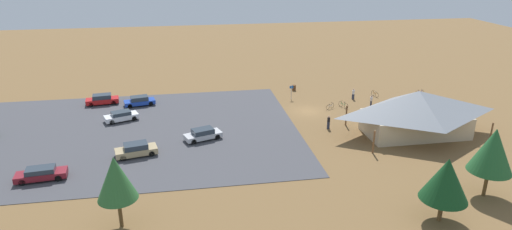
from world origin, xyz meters
TOP-DOWN VIEW (x-y plane):
  - ground at (0.00, 0.00)m, footprint 160.00×160.00m
  - parking_lot_asphalt at (24.39, 3.93)m, footprint 42.41×30.24m
  - bike_pavilion at (-10.66, 10.10)m, footprint 14.91×8.92m
  - trash_bin at (-0.53, -9.91)m, footprint 0.60×0.60m
  - lot_sign at (1.00, -5.68)m, footprint 0.56×0.08m
  - pine_east at (-3.51, 27.58)m, footprint 3.89×3.89m
  - pine_west at (22.66, 24.01)m, footprint 3.21×3.21m
  - pine_far_west at (-9.79, 24.59)m, footprint 3.85×3.85m
  - bicycle_purple_by_bin at (-19.43, -4.39)m, footprint 1.71×0.49m
  - bicycle_red_yard_center at (-15.93, -1.54)m, footprint 1.14×1.31m
  - bicycle_orange_near_sign at (-12.14, -4.72)m, footprint 0.58×1.67m
  - bicycle_white_lone_east at (-3.43, -0.44)m, footprint 1.47×0.96m
  - bicycle_silver_mid_cluster at (-13.69, -1.03)m, footprint 0.48×1.76m
  - bicycle_yellow_near_porch at (-18.50, -1.83)m, footprint 1.66×0.52m
  - bicycle_green_yard_right at (-5.51, -0.70)m, footprint 0.88×1.62m
  - bicycle_teal_trailside at (-14.05, 0.99)m, footprint 1.73×0.48m
  - car_maroon_aisle_side at (31.34, 14.72)m, footprint 4.91×2.21m
  - car_white_mid_lot at (25.47, -0.49)m, footprint 4.62×3.16m
  - car_silver_end_stall at (15.11, 7.50)m, footprint 4.74×3.12m
  - car_tan_by_curb at (22.59, 10.69)m, footprint 4.77×2.78m
  - car_blue_far_end at (23.58, -6.44)m, footprint 4.62×2.67m
  - car_red_front_row at (29.03, -7.93)m, footprint 4.79×2.40m
  - visitor_near_lot at (-9.62, -0.44)m, footprint 0.36×0.39m
  - visitor_at_bikes at (-8.31, -4.04)m, footprint 0.36×0.37m
  - visitor_crossing_yard at (-0.80, 6.64)m, footprint 0.39×0.36m

SIDE VIEW (x-z plane):
  - ground at x=0.00m, z-range 0.00..0.00m
  - parking_lot_asphalt at x=24.39m, z-range 0.00..0.05m
  - bicycle_red_yard_center at x=-15.93m, z-range -0.06..0.79m
  - bicycle_purple_by_bin at x=-19.43m, z-range -0.05..0.78m
  - bicycle_white_lone_east at x=-3.43m, z-range -0.06..0.81m
  - bicycle_yellow_near_porch at x=-18.50m, z-range -0.05..0.80m
  - bicycle_teal_trailside at x=-14.05m, z-range -0.06..0.85m
  - bicycle_silver_mid_cluster at x=-13.69m, z-range -0.04..0.83m
  - bicycle_orange_near_sign at x=-12.14m, z-range -0.07..0.86m
  - bicycle_green_yard_right at x=-5.51m, z-range -0.05..0.85m
  - trash_bin at x=-0.53m, z-range 0.00..0.90m
  - car_maroon_aisle_side at x=31.34m, z-range 0.05..1.36m
  - car_white_mid_lot at x=25.47m, z-range 0.05..1.36m
  - car_silver_end_stall at x=15.11m, z-range 0.04..1.41m
  - car_blue_far_end at x=23.58m, z-range 0.04..1.42m
  - car_tan_by_curb at x=22.59m, z-range 0.04..1.49m
  - car_red_front_row at x=29.03m, z-range 0.04..1.51m
  - visitor_at_bikes at x=-8.31m, z-range 0.04..1.72m
  - visitor_near_lot at x=-9.62m, z-range 0.04..1.76m
  - visitor_crossing_yard at x=-0.80m, z-range 0.04..1.78m
  - lot_sign at x=1.00m, z-range 0.31..2.51m
  - bike_pavilion at x=-10.66m, z-range 0.40..5.97m
  - pine_east at x=-3.51m, z-range 1.03..6.77m
  - pine_west at x=22.66m, z-range 1.30..7.63m
  - pine_far_west at x=-9.79m, z-range 1.26..7.93m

